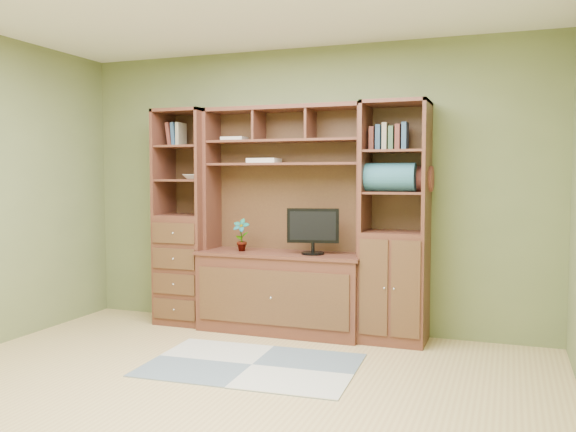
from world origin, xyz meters
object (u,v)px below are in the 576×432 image
at_px(center_hutch, 281,220).
at_px(left_tower, 186,217).
at_px(right_tower, 395,223).
at_px(monitor, 313,223).

relative_size(center_hutch, left_tower, 1.00).
bearing_deg(center_hutch, right_tower, 2.23).
distance_m(left_tower, right_tower, 2.02).
bearing_deg(left_tower, right_tower, 0.00).
bearing_deg(center_hutch, left_tower, 177.71).
height_order(center_hutch, right_tower, same).
height_order(center_hutch, monitor, center_hutch).
distance_m(right_tower, monitor, 0.72).
xyz_separation_m(center_hutch, monitor, (0.31, -0.03, -0.01)).
height_order(center_hutch, left_tower, same).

